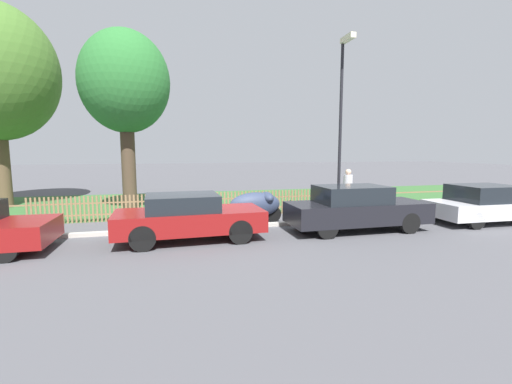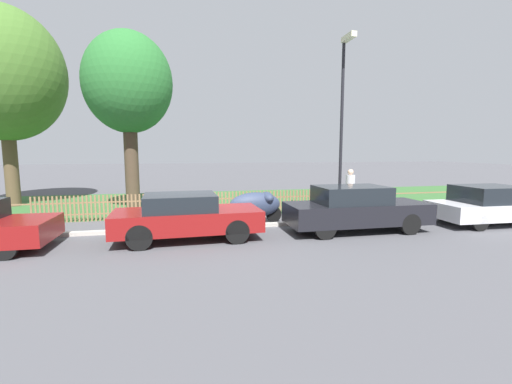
{
  "view_description": "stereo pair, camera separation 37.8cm",
  "coord_description": "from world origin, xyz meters",
  "px_view_note": "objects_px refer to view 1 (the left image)",
  "views": [
    {
      "loc": [
        -0.69,
        -10.81,
        2.55
      ],
      "look_at": [
        2.22,
        0.79,
        1.1
      ],
      "focal_mm": 24.0,
      "sensor_mm": 36.0,
      "label": 1
    },
    {
      "loc": [
        -0.32,
        -10.9,
        2.55
      ],
      "look_at": [
        2.22,
        0.79,
        1.1
      ],
      "focal_mm": 24.0,
      "sensor_mm": 36.0,
      "label": 2
    }
  ],
  "objects_px": {
    "parked_car_navy_estate": "(356,208)",
    "pedestrian_near_fence": "(348,188)",
    "covered_motorcycle": "(256,204)",
    "street_lamp": "(342,110)",
    "parked_car_red_compact": "(487,204)",
    "parked_car_black_saloon": "(188,216)",
    "tree_behind_motorcycle": "(125,84)"
  },
  "relations": [
    {
      "from": "parked_car_navy_estate",
      "to": "street_lamp",
      "type": "height_order",
      "value": "street_lamp"
    },
    {
      "from": "tree_behind_motorcycle",
      "to": "pedestrian_near_fence",
      "type": "distance_m",
      "value": 9.91
    },
    {
      "from": "parked_car_black_saloon",
      "to": "covered_motorcycle",
      "type": "xyz_separation_m",
      "value": [
        2.45,
        1.82,
        -0.03
      ]
    },
    {
      "from": "covered_motorcycle",
      "to": "pedestrian_near_fence",
      "type": "bearing_deg",
      "value": 10.78
    },
    {
      "from": "parked_car_navy_estate",
      "to": "pedestrian_near_fence",
      "type": "xyz_separation_m",
      "value": [
        1.38,
        3.01,
        0.28
      ]
    },
    {
      "from": "parked_car_red_compact",
      "to": "street_lamp",
      "type": "height_order",
      "value": "street_lamp"
    },
    {
      "from": "parked_car_red_compact",
      "to": "tree_behind_motorcycle",
      "type": "bearing_deg",
      "value": 159.08
    },
    {
      "from": "parked_car_red_compact",
      "to": "tree_behind_motorcycle",
      "type": "height_order",
      "value": "tree_behind_motorcycle"
    },
    {
      "from": "tree_behind_motorcycle",
      "to": "pedestrian_near_fence",
      "type": "height_order",
      "value": "tree_behind_motorcycle"
    },
    {
      "from": "covered_motorcycle",
      "to": "parked_car_red_compact",
      "type": "bearing_deg",
      "value": -17.59
    },
    {
      "from": "street_lamp",
      "to": "pedestrian_near_fence",
      "type": "bearing_deg",
      "value": 51.29
    },
    {
      "from": "parked_car_black_saloon",
      "to": "covered_motorcycle",
      "type": "bearing_deg",
      "value": 34.59
    },
    {
      "from": "tree_behind_motorcycle",
      "to": "pedestrian_near_fence",
      "type": "relative_size",
      "value": 4.04
    },
    {
      "from": "parked_car_navy_estate",
      "to": "street_lamp",
      "type": "xyz_separation_m",
      "value": [
        0.31,
        1.68,
        3.25
      ]
    },
    {
      "from": "tree_behind_motorcycle",
      "to": "street_lamp",
      "type": "distance_m",
      "value": 8.5
    },
    {
      "from": "covered_motorcycle",
      "to": "tree_behind_motorcycle",
      "type": "xyz_separation_m",
      "value": [
        -4.56,
        3.26,
        4.52
      ]
    },
    {
      "from": "parked_car_navy_estate",
      "to": "street_lamp",
      "type": "relative_size",
      "value": 0.69
    },
    {
      "from": "tree_behind_motorcycle",
      "to": "street_lamp",
      "type": "xyz_separation_m",
      "value": [
        7.65,
        -3.5,
        -1.19
      ]
    },
    {
      "from": "tree_behind_motorcycle",
      "to": "parked_car_red_compact",
      "type": "bearing_deg",
      "value": -22.5
    },
    {
      "from": "parked_car_black_saloon",
      "to": "street_lamp",
      "type": "distance_m",
      "value": 6.64
    },
    {
      "from": "covered_motorcycle",
      "to": "street_lamp",
      "type": "distance_m",
      "value": 4.55
    },
    {
      "from": "parked_car_navy_estate",
      "to": "pedestrian_near_fence",
      "type": "distance_m",
      "value": 3.32
    },
    {
      "from": "parked_car_red_compact",
      "to": "street_lamp",
      "type": "distance_m",
      "value": 6.12
    },
    {
      "from": "parked_car_red_compact",
      "to": "covered_motorcycle",
      "type": "bearing_deg",
      "value": 168.0
    },
    {
      "from": "parked_car_navy_estate",
      "to": "parked_car_red_compact",
      "type": "bearing_deg",
      "value": 0.07
    },
    {
      "from": "parked_car_black_saloon",
      "to": "tree_behind_motorcycle",
      "type": "xyz_separation_m",
      "value": [
        -2.11,
        5.08,
        4.49
      ]
    },
    {
      "from": "parked_car_red_compact",
      "to": "covered_motorcycle",
      "type": "relative_size",
      "value": 2.15
    },
    {
      "from": "parked_car_black_saloon",
      "to": "parked_car_navy_estate",
      "type": "relative_size",
      "value": 0.93
    },
    {
      "from": "parked_car_red_compact",
      "to": "street_lamp",
      "type": "relative_size",
      "value": 0.65
    },
    {
      "from": "parked_car_navy_estate",
      "to": "pedestrian_near_fence",
      "type": "bearing_deg",
      "value": 65.56
    },
    {
      "from": "pedestrian_near_fence",
      "to": "street_lamp",
      "type": "height_order",
      "value": "street_lamp"
    },
    {
      "from": "covered_motorcycle",
      "to": "pedestrian_near_fence",
      "type": "height_order",
      "value": "pedestrian_near_fence"
    }
  ]
}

